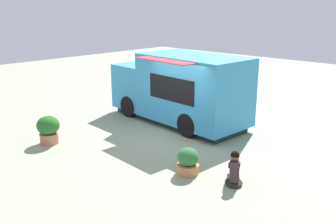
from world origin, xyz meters
TOP-DOWN VIEW (x-y plane):
  - ground_plane at (0.00, 0.00)m, footprint 40.00×40.00m
  - food_truck at (0.94, -1.34)m, footprint 5.72×3.06m
  - person_customer at (-3.47, 1.59)m, footprint 0.68×0.76m
  - planter_flowering_near at (2.48, 3.26)m, footprint 0.72×0.72m
  - planter_flowering_far at (-2.23, 1.90)m, footprint 0.61×0.61m

SIDE VIEW (x-z plane):
  - ground_plane at x=0.00m, z-range 0.00..0.00m
  - planter_flowering_far at x=-2.23m, z-range -0.01..0.70m
  - person_customer at x=-3.47m, z-range -0.09..0.80m
  - planter_flowering_near at x=2.48m, z-range 0.03..0.94m
  - food_truck at x=0.94m, z-range -0.06..2.53m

